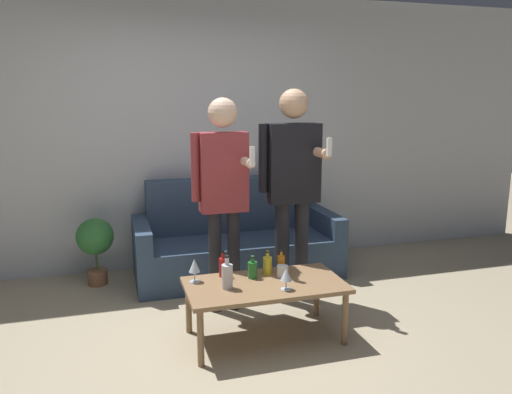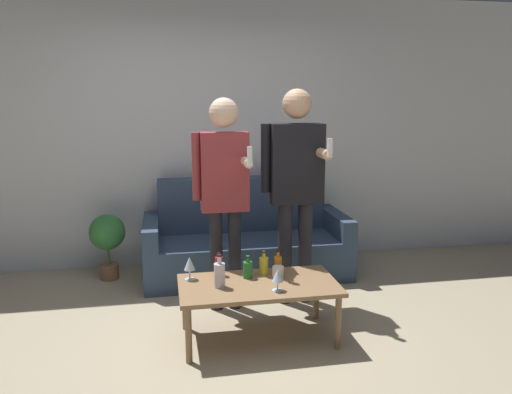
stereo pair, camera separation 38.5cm
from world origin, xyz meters
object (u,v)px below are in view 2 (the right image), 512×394
(couch, at_px, (245,242))
(coffee_table, at_px, (258,289))
(person_standing_left, at_px, (224,185))
(bottle_orange, at_px, (219,265))
(person_standing_right, at_px, (295,179))

(couch, relative_size, coffee_table, 1.73)
(person_standing_left, bearing_deg, couch, 69.67)
(bottle_orange, height_order, person_standing_right, person_standing_right)
(person_standing_left, bearing_deg, bottle_orange, -104.07)
(couch, relative_size, bottle_orange, 10.09)
(coffee_table, bearing_deg, bottle_orange, 139.77)
(couch, distance_m, person_standing_right, 1.10)
(person_standing_left, bearing_deg, coffee_table, -73.64)
(couch, distance_m, person_standing_left, 1.12)
(person_standing_right, bearing_deg, coffee_table, -124.90)
(couch, distance_m, coffee_table, 1.38)
(couch, height_order, person_standing_right, person_standing_right)
(couch, bearing_deg, coffee_table, -95.51)
(coffee_table, bearing_deg, person_standing_right, 55.10)
(bottle_orange, distance_m, person_standing_right, 0.96)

